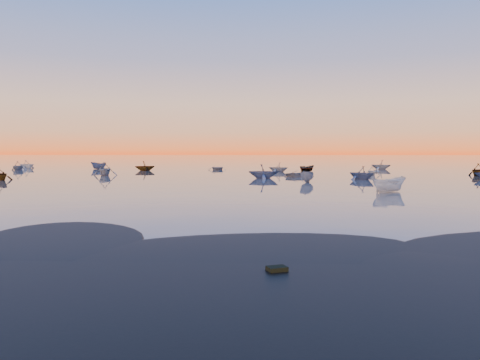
# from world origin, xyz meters

# --- Properties ---
(ground) EXTENTS (600.00, 600.00, 0.00)m
(ground) POSITION_xyz_m (0.00, 100.00, 0.00)
(ground) COLOR slate
(ground) RESTS_ON ground
(mud_lobes) EXTENTS (140.00, 6.00, 0.07)m
(mud_lobes) POSITION_xyz_m (0.00, -1.00, 0.01)
(mud_lobes) COLOR black
(mud_lobes) RESTS_ON ground
(moored_fleet) EXTENTS (124.00, 58.00, 1.20)m
(moored_fleet) POSITION_xyz_m (0.00, 53.00, 0.00)
(moored_fleet) COLOR silver
(moored_fleet) RESTS_ON ground
(boat_near_center) EXTENTS (3.62, 4.17, 1.36)m
(boat_near_center) POSITION_xyz_m (10.95, 24.00, 0.00)
(boat_near_center) COLOR silver
(boat_near_center) RESTS_ON ground
(boat_near_right) EXTENTS (3.89, 3.82, 1.31)m
(boat_near_right) POSITION_xyz_m (12.58, 42.79, 0.00)
(boat_near_right) COLOR #3A4A6F
(boat_near_right) RESTS_ON ground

